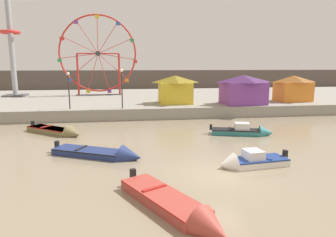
{
  "coord_description": "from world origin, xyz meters",
  "views": [
    {
      "loc": [
        -4.62,
        -13.7,
        5.46
      ],
      "look_at": [
        -1.17,
        9.15,
        1.31
      ],
      "focal_mm": 31.6,
      "sensor_mm": 36.0,
      "label": 1
    }
  ],
  "objects": [
    {
      "name": "ground_plane",
      "position": [
        0.0,
        0.0,
        0.0
      ],
      "size": [
        240.0,
        240.0,
        0.0
      ],
      "primitive_type": "plane",
      "color": "gray"
    },
    {
      "name": "quay_promenade",
      "position": [
        0.0,
        28.38,
        0.59
      ],
      "size": [
        110.0,
        25.64,
        1.17
      ],
      "primitive_type": "cube",
      "color": "gray",
      "rests_on": "ground_plane"
    },
    {
      "name": "distant_town_skyline",
      "position": [
        0.0,
        55.15,
        2.2
      ],
      "size": [
        140.0,
        3.0,
        4.4
      ],
      "primitive_type": "cube",
      "color": "#564C47",
      "rests_on": "ground_plane"
    },
    {
      "name": "motorboat_white_red_stripe",
      "position": [
        2.01,
        0.95,
        0.29
      ],
      "size": [
        4.15,
        1.67,
        1.31
      ],
      "rotation": [
        0.0,
        0.0,
        3.25
      ],
      "color": "silver",
      "rests_on": "ground_plane"
    },
    {
      "name": "motorboat_navy_blue",
      "position": [
        -5.76,
        3.8,
        0.21
      ],
      "size": [
        5.73,
        3.79,
        1.29
      ],
      "rotation": [
        0.0,
        0.0,
        5.81
      ],
      "color": "navy",
      "rests_on": "ground_plane"
    },
    {
      "name": "motorboat_olive_wood",
      "position": [
        -9.83,
        10.52,
        0.24
      ],
      "size": [
        5.09,
        4.46,
        1.23
      ],
      "rotation": [
        0.0,
        0.0,
        5.6
      ],
      "color": "olive",
      "rests_on": "ground_plane"
    },
    {
      "name": "motorboat_faded_red",
      "position": [
        -2.7,
        -3.72,
        0.25
      ],
      "size": [
        3.8,
        5.68,
        1.26
      ],
      "rotation": [
        0.0,
        0.0,
        5.19
      ],
      "color": "#B24238",
      "rests_on": "ground_plane"
    },
    {
      "name": "motorboat_teal_painted",
      "position": [
        4.96,
        8.11,
        0.3
      ],
      "size": [
        4.94,
        2.58,
        1.33
      ],
      "rotation": [
        0.0,
        0.0,
        5.98
      ],
      "color": "teal",
      "rests_on": "ground_plane"
    },
    {
      "name": "ferris_wheel_red_frame",
      "position": [
        -8.12,
        30.95,
        6.95
      ],
      "size": [
        11.23,
        1.2,
        11.5
      ],
      "color": "red",
      "rests_on": "quay_promenade"
    },
    {
      "name": "drop_tower_steel_tower",
      "position": [
        -19.74,
        30.85,
        8.59
      ],
      "size": [
        2.8,
        2.8,
        16.45
      ],
      "color": "#999EA3",
      "rests_on": "quay_promenade"
    },
    {
      "name": "carnival_booth_orange_canopy",
      "position": [
        15.67,
        19.37,
        2.79
      ],
      "size": [
        4.48,
        3.11,
        3.11
      ],
      "rotation": [
        0.0,
        0.0,
        0.06
      ],
      "color": "orange",
      "rests_on": "quay_promenade"
    },
    {
      "name": "carnival_booth_yellow_awning",
      "position": [
        1.24,
        19.64,
        2.82
      ],
      "size": [
        4.07,
        3.71,
        3.17
      ],
      "rotation": [
        0.0,
        0.0,
        -0.03
      ],
      "color": "yellow",
      "rests_on": "quay_promenade"
    },
    {
      "name": "carnival_booth_purple_stall",
      "position": [
        8.61,
        17.68,
        2.87
      ],
      "size": [
        5.08,
        4.11,
        3.26
      ],
      "rotation": [
        0.0,
        0.0,
        0.07
      ],
      "color": "purple",
      "rests_on": "quay_promenade"
    },
    {
      "name": "promenade_lamp_near",
      "position": [
        -4.76,
        16.4,
        3.76
      ],
      "size": [
        0.32,
        0.32,
        3.97
      ],
      "color": "#2D2D33",
      "rests_on": "quay_promenade"
    },
    {
      "name": "promenade_lamp_far",
      "position": [
        -9.96,
        16.69,
        3.59
      ],
      "size": [
        0.32,
        0.32,
        3.66
      ],
      "color": "#2D2D33",
      "rests_on": "quay_promenade"
    }
  ]
}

